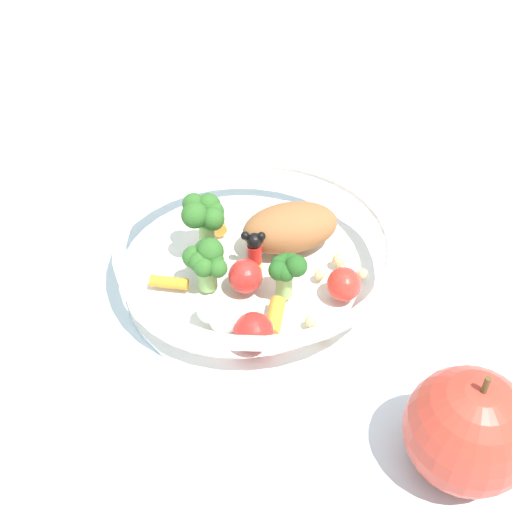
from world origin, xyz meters
TOP-DOWN VIEW (x-y plane):
  - ground_plane at (0.00, 0.00)m, footprint 2.40×2.40m
  - food_container at (-0.01, -0.01)m, footprint 0.23×0.23m
  - loose_apple at (-0.21, 0.07)m, footprint 0.08×0.08m

SIDE VIEW (x-z plane):
  - ground_plane at x=0.00m, z-range 0.00..0.00m
  - food_container at x=-0.01m, z-range -0.01..0.06m
  - loose_apple at x=-0.21m, z-range -0.01..0.09m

